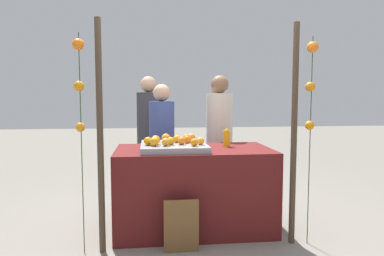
{
  "coord_description": "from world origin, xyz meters",
  "views": [
    {
      "loc": [
        -0.44,
        -3.67,
        1.4
      ],
      "look_at": [
        0.0,
        0.15,
        1.05
      ],
      "focal_mm": 33.67,
      "sensor_mm": 36.0,
      "label": 1
    }
  ],
  "objects_px": {
    "stall_counter": "(194,189)",
    "juice_bottle": "(227,138)",
    "orange_0": "(166,137)",
    "orange_1": "(166,138)",
    "vendor_right": "(219,145)",
    "chalkboard_sign": "(181,227)",
    "vendor_left": "(162,151)"
  },
  "relations": [
    {
      "from": "stall_counter",
      "to": "juice_bottle",
      "type": "bearing_deg",
      "value": 15.04
    },
    {
      "from": "orange_0",
      "to": "orange_1",
      "type": "relative_size",
      "value": 0.81
    },
    {
      "from": "stall_counter",
      "to": "vendor_right",
      "type": "relative_size",
      "value": 0.97
    },
    {
      "from": "chalkboard_sign",
      "to": "vendor_left",
      "type": "xyz_separation_m",
      "value": [
        -0.13,
        1.31,
        0.48
      ]
    },
    {
      "from": "juice_bottle",
      "to": "chalkboard_sign",
      "type": "xyz_separation_m",
      "value": [
        -0.55,
        -0.67,
        -0.71
      ]
    },
    {
      "from": "chalkboard_sign",
      "to": "orange_1",
      "type": "bearing_deg",
      "value": 99.23
    },
    {
      "from": "orange_0",
      "to": "stall_counter",
      "type": "bearing_deg",
      "value": -41.62
    },
    {
      "from": "juice_bottle",
      "to": "chalkboard_sign",
      "type": "relative_size",
      "value": 0.39
    },
    {
      "from": "orange_1",
      "to": "vendor_right",
      "type": "relative_size",
      "value": 0.06
    },
    {
      "from": "stall_counter",
      "to": "vendor_right",
      "type": "bearing_deg",
      "value": 61.76
    },
    {
      "from": "orange_1",
      "to": "vendor_left",
      "type": "xyz_separation_m",
      "value": [
        -0.02,
        0.67,
        -0.24
      ]
    },
    {
      "from": "orange_1",
      "to": "chalkboard_sign",
      "type": "height_order",
      "value": "orange_1"
    },
    {
      "from": "chalkboard_sign",
      "to": "vendor_left",
      "type": "bearing_deg",
      "value": 95.45
    },
    {
      "from": "vendor_right",
      "to": "vendor_left",
      "type": "bearing_deg",
      "value": -176.25
    },
    {
      "from": "stall_counter",
      "to": "chalkboard_sign",
      "type": "xyz_separation_m",
      "value": [
        -0.18,
        -0.57,
        -0.19
      ]
    },
    {
      "from": "chalkboard_sign",
      "to": "vendor_right",
      "type": "height_order",
      "value": "vendor_right"
    },
    {
      "from": "stall_counter",
      "to": "orange_0",
      "type": "relative_size",
      "value": 21.68
    },
    {
      "from": "stall_counter",
      "to": "juice_bottle",
      "type": "height_order",
      "value": "juice_bottle"
    },
    {
      "from": "stall_counter",
      "to": "chalkboard_sign",
      "type": "height_order",
      "value": "stall_counter"
    },
    {
      "from": "stall_counter",
      "to": "orange_1",
      "type": "height_order",
      "value": "orange_1"
    },
    {
      "from": "orange_1",
      "to": "stall_counter",
      "type": "bearing_deg",
      "value": -14.92
    },
    {
      "from": "vendor_left",
      "to": "vendor_right",
      "type": "bearing_deg",
      "value": 3.75
    },
    {
      "from": "orange_0",
      "to": "chalkboard_sign",
      "type": "xyz_separation_m",
      "value": [
        0.1,
        -0.82,
        -0.71
      ]
    },
    {
      "from": "juice_bottle",
      "to": "vendor_left",
      "type": "relative_size",
      "value": 0.12
    },
    {
      "from": "orange_1",
      "to": "juice_bottle",
      "type": "distance_m",
      "value": 0.66
    },
    {
      "from": "stall_counter",
      "to": "vendor_right",
      "type": "distance_m",
      "value": 0.96
    },
    {
      "from": "orange_0",
      "to": "juice_bottle",
      "type": "height_order",
      "value": "juice_bottle"
    },
    {
      "from": "orange_0",
      "to": "vendor_right",
      "type": "height_order",
      "value": "vendor_right"
    },
    {
      "from": "orange_0",
      "to": "vendor_left",
      "type": "distance_m",
      "value": 0.55
    },
    {
      "from": "stall_counter",
      "to": "vendor_left",
      "type": "xyz_separation_m",
      "value": [
        -0.3,
        0.74,
        0.29
      ]
    },
    {
      "from": "vendor_left",
      "to": "orange_1",
      "type": "bearing_deg",
      "value": -88.28
    },
    {
      "from": "juice_bottle",
      "to": "orange_1",
      "type": "bearing_deg",
      "value": -177.93
    }
  ]
}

